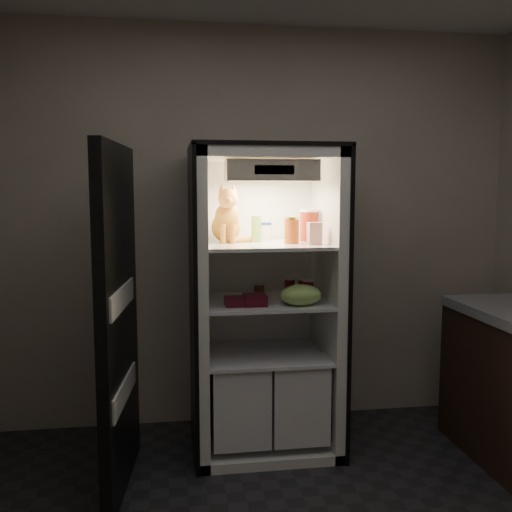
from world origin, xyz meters
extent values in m
plane|color=beige|center=(0.00, 1.80, 1.35)|extent=(3.60, 0.00, 3.60)
cube|color=white|center=(0.00, 1.67, 0.93)|extent=(0.85, 0.06, 1.85)
cube|color=white|center=(-0.40, 1.35, 0.93)|extent=(0.06, 0.70, 1.85)
cube|color=white|center=(0.40, 1.35, 0.93)|extent=(0.06, 0.70, 1.85)
cube|color=white|center=(0.00, 1.35, 1.82)|extent=(0.85, 0.70, 0.06)
cube|color=white|center=(0.00, 1.35, 0.03)|extent=(0.85, 0.70, 0.06)
cube|color=black|center=(-0.44, 1.35, 0.93)|extent=(0.02, 0.72, 1.87)
cube|color=black|center=(0.44, 1.35, 0.93)|extent=(0.02, 0.72, 1.87)
cube|color=black|center=(0.00, 1.35, 1.86)|extent=(0.90, 0.72, 0.02)
cube|color=white|center=(0.00, 1.32, 1.28)|extent=(0.73, 0.62, 0.02)
cube|color=white|center=(0.00, 1.32, 0.93)|extent=(0.73, 0.62, 0.02)
cube|color=white|center=(-0.18, 1.32, 0.35)|extent=(0.34, 0.58, 0.48)
cube|color=white|center=(0.18, 1.32, 0.35)|extent=(0.34, 0.58, 0.48)
cube|color=white|center=(0.00, 1.32, 0.60)|extent=(0.73, 0.62, 0.02)
cube|color=beige|center=(0.00, 1.11, 1.72)|extent=(0.52, 0.18, 0.12)
cube|color=black|center=(0.00, 1.02, 1.72)|extent=(0.22, 0.01, 0.05)
cube|color=black|center=(-0.85, 0.99, 0.93)|extent=(0.14, 0.87, 1.85)
cube|color=white|center=(-0.85, 0.93, 0.55)|extent=(0.12, 0.64, 0.12)
cube|color=white|center=(-0.85, 0.93, 1.05)|extent=(0.12, 0.64, 0.12)
ellipsoid|color=#B66B17|center=(-0.22, 1.47, 1.38)|extent=(0.18, 0.23, 0.19)
ellipsoid|color=#B66B17|center=(-0.23, 1.38, 1.45)|extent=(0.15, 0.14, 0.16)
sphere|color=orange|center=(-0.23, 1.32, 1.56)|extent=(0.12, 0.12, 0.12)
sphere|color=orange|center=(-0.23, 1.27, 1.55)|extent=(0.05, 0.05, 0.05)
cone|color=orange|center=(-0.26, 1.33, 1.62)|extent=(0.05, 0.05, 0.05)
cone|color=orange|center=(-0.19, 1.33, 1.62)|extent=(0.05, 0.05, 0.05)
cylinder|color=#B66B17|center=(-0.26, 1.32, 1.35)|extent=(0.03, 0.03, 0.12)
cylinder|color=#B66B17|center=(-0.20, 1.32, 1.35)|extent=(0.03, 0.03, 0.12)
cylinder|color=#B66B17|center=(-0.13, 1.39, 1.31)|extent=(0.21, 0.12, 0.03)
cylinder|color=green|center=(-0.04, 1.40, 1.37)|extent=(0.06, 0.06, 0.15)
cylinder|color=green|center=(-0.04, 1.40, 1.45)|extent=(0.06, 0.06, 0.01)
cylinder|color=white|center=(0.03, 1.50, 1.34)|extent=(0.08, 0.08, 0.10)
cylinder|color=#193AB1|center=(0.03, 1.50, 1.40)|extent=(0.08, 0.08, 0.02)
cylinder|color=maroon|center=(0.15, 1.28, 1.36)|extent=(0.09, 0.09, 0.14)
cylinder|color=gold|center=(0.15, 1.28, 1.44)|extent=(0.09, 0.09, 0.02)
cylinder|color=#A63116|center=(0.30, 1.42, 1.38)|extent=(0.12, 0.12, 0.18)
cylinder|color=white|center=(0.30, 1.42, 1.48)|extent=(0.12, 0.12, 0.02)
cube|color=silver|center=(0.27, 1.20, 1.36)|extent=(0.08, 0.08, 0.13)
cylinder|color=black|center=(0.16, 1.37, 1.00)|extent=(0.06, 0.06, 0.11)
cylinder|color=#B2B2B2|center=(0.16, 1.37, 1.06)|extent=(0.06, 0.06, 0.00)
cylinder|color=black|center=(0.24, 1.34, 1.00)|extent=(0.06, 0.06, 0.11)
cylinder|color=#B2B2B2|center=(0.24, 1.34, 1.06)|extent=(0.06, 0.06, 0.00)
cylinder|color=black|center=(0.25, 1.25, 1.00)|extent=(0.07, 0.07, 0.12)
cylinder|color=#B2B2B2|center=(0.25, 1.25, 1.06)|extent=(0.07, 0.07, 0.00)
cylinder|color=brown|center=(-0.02, 1.41, 0.98)|extent=(0.07, 0.07, 0.08)
cylinder|color=#B2B2B2|center=(-0.02, 1.41, 1.03)|extent=(0.07, 0.07, 0.01)
ellipsoid|color=#8BCD5F|center=(0.18, 1.13, 1.00)|extent=(0.25, 0.18, 0.12)
cube|color=#4F0D20|center=(-0.21, 1.17, 0.97)|extent=(0.11, 0.11, 0.05)
cube|color=#4F0D20|center=(-0.09, 1.17, 0.97)|extent=(0.13, 0.13, 0.07)
camera|label=1|loc=(-0.57, -2.07, 1.61)|focal=40.00mm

